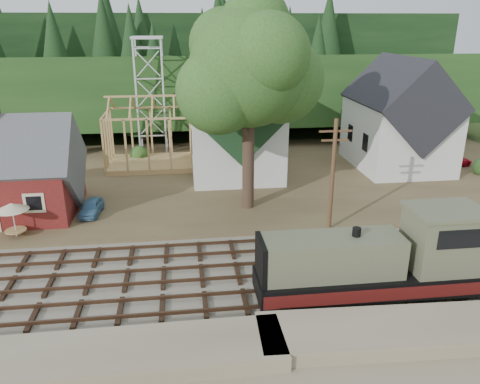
{
  "coord_description": "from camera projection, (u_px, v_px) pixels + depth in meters",
  "views": [
    {
      "loc": [
        -2.87,
        -23.47,
        13.87
      ],
      "look_at": [
        0.87,
        6.0,
        3.0
      ],
      "focal_mm": 35.0,
      "sensor_mm": 36.0,
      "label": 1
    }
  ],
  "objects": [
    {
      "name": "ground",
      "position": [
        238.0,
        277.0,
        26.97
      ],
      "size": [
        140.0,
        140.0,
        0.0
      ],
      "primitive_type": "plane",
      "color": "#384C1E",
      "rests_on": "ground"
    },
    {
      "name": "embankment",
      "position": [
        264.0,
        383.0,
        19.05
      ],
      "size": [
        64.0,
        5.0,
        1.6
      ],
      "primitive_type": "cube",
      "color": "#7F7259",
      "rests_on": "ground"
    },
    {
      "name": "railroad_bed",
      "position": [
        238.0,
        276.0,
        26.94
      ],
      "size": [
        64.0,
        11.0,
        0.16
      ],
      "primitive_type": "cube",
      "color": "#726B5B",
      "rests_on": "ground"
    },
    {
      "name": "village_flat",
      "position": [
        215.0,
        177.0,
        43.68
      ],
      "size": [
        64.0,
        26.0,
        0.3
      ],
      "primitive_type": "cube",
      "color": "brown",
      "rests_on": "ground"
    },
    {
      "name": "hillside",
      "position": [
        202.0,
        126.0,
        66.09
      ],
      "size": [
        70.0,
        28.96,
        12.74
      ],
      "primitive_type": "cube",
      "rotation": [
        -0.17,
        0.0,
        0.0
      ],
      "color": "#1E3F19",
      "rests_on": "ground"
    },
    {
      "name": "ridge",
      "position": [
        197.0,
        106.0,
        81.0
      ],
      "size": [
        80.0,
        20.0,
        12.0
      ],
      "primitive_type": "cube",
      "color": "black",
      "rests_on": "ground"
    },
    {
      "name": "depot",
      "position": [
        3.0,
        176.0,
        34.22
      ],
      "size": [
        10.8,
        7.41,
        9.0
      ],
      "color": "maroon",
      "rests_on": "village_flat"
    },
    {
      "name": "church",
      "position": [
        234.0,
        120.0,
        43.76
      ],
      "size": [
        8.4,
        15.17,
        13.0
      ],
      "color": "silver",
      "rests_on": "village_flat"
    },
    {
      "name": "farmhouse",
      "position": [
        399.0,
        120.0,
        45.12
      ],
      "size": [
        8.4,
        10.8,
        10.6
      ],
      "color": "silver",
      "rests_on": "village_flat"
    },
    {
      "name": "timber_frame",
      "position": [
        150.0,
        137.0,
        45.63
      ],
      "size": [
        8.2,
        6.2,
        6.99
      ],
      "color": "tan",
      "rests_on": "village_flat"
    },
    {
      "name": "lattice_tower",
      "position": [
        149.0,
        60.0,
        48.89
      ],
      "size": [
        3.2,
        3.2,
        12.12
      ],
      "color": "silver",
      "rests_on": "village_flat"
    },
    {
      "name": "big_tree",
      "position": [
        251.0,
        76.0,
        33.11
      ],
      "size": [
        10.9,
        8.4,
        14.7
      ],
      "color": "#38281E",
      "rests_on": "village_flat"
    },
    {
      "name": "telegraph_pole_near",
      "position": [
        333.0,
        175.0,
        31.18
      ],
      "size": [
        2.2,
        0.28,
        8.0
      ],
      "color": "#4C331E",
      "rests_on": "ground"
    },
    {
      "name": "locomotive",
      "position": [
        381.0,
        262.0,
        24.28
      ],
      "size": [
        11.9,
        2.98,
        4.76
      ],
      "color": "black",
      "rests_on": "railroad_bed"
    },
    {
      "name": "car_blue",
      "position": [
        91.0,
        207.0,
        34.78
      ],
      "size": [
        1.62,
        3.42,
        1.13
      ],
      "primitive_type": "imported",
      "rotation": [
        0.0,
        0.0,
        -0.09
      ],
      "color": "#5389B2",
      "rests_on": "village_flat"
    },
    {
      "name": "car_red",
      "position": [
        452.0,
        160.0,
        46.62
      ],
      "size": [
        4.03,
        2.08,
        1.09
      ],
      "primitive_type": "imported",
      "rotation": [
        0.0,
        0.0,
        1.64
      ],
      "color": "red",
      "rests_on": "village_flat"
    },
    {
      "name": "patio_set",
      "position": [
        12.0,
        208.0,
        30.68
      ],
      "size": [
        2.14,
        2.14,
        2.38
      ],
      "color": "silver",
      "rests_on": "village_flat"
    }
  ]
}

